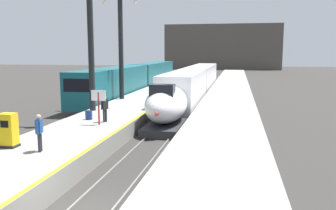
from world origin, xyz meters
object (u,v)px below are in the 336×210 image
object	(u,v)px
highspeed_train_main	(193,84)
departure_info_board	(99,100)
regional_train_adjacent	(137,78)
passenger_mid_platform	(39,130)
rolling_suitcase	(89,115)
ticket_machine_yellow	(9,132)
passenger_near_edge	(105,107)
station_column_mid	(90,28)
station_column_far	(121,36)

from	to	relation	value
highspeed_train_main	departure_info_board	bearing A→B (deg)	-99.96
regional_train_adjacent	passenger_mid_platform	world-z (taller)	regional_train_adjacent
regional_train_adjacent	rolling_suitcase	world-z (taller)	regional_train_adjacent
departure_info_board	rolling_suitcase	bearing A→B (deg)	131.99
passenger_mid_platform	highspeed_train_main	bearing A→B (deg)	81.68
rolling_suitcase	ticket_machine_yellow	size ratio (longest dim) A/B	0.61
regional_train_adjacent	departure_info_board	size ratio (longest dim) A/B	17.26
ticket_machine_yellow	regional_train_adjacent	bearing A→B (deg)	94.75
highspeed_train_main	regional_train_adjacent	xyz separation A→B (m)	(-8.10, 5.66, 0.20)
highspeed_train_main	rolling_suitcase	world-z (taller)	highspeed_train_main
regional_train_adjacent	passenger_near_edge	world-z (taller)	regional_train_adjacent
ticket_machine_yellow	departure_info_board	world-z (taller)	departure_info_board
highspeed_train_main	passenger_mid_platform	size ratio (longest dim) A/B	22.44
highspeed_train_main	ticket_machine_yellow	world-z (taller)	highspeed_train_main
passenger_near_edge	rolling_suitcase	xyz separation A→B (m)	(-1.35, 0.59, -0.69)
rolling_suitcase	departure_info_board	bearing A→B (deg)	-48.01
station_column_mid	passenger_mid_platform	bearing A→B (deg)	-78.92
station_column_mid	departure_info_board	bearing A→B (deg)	-63.30
station_column_mid	ticket_machine_yellow	world-z (taller)	station_column_mid
passenger_near_edge	departure_info_board	world-z (taller)	departure_info_board
station_column_far	highspeed_train_main	bearing A→B (deg)	51.47
highspeed_train_main	regional_train_adjacent	bearing A→B (deg)	145.07
highspeed_train_main	ticket_machine_yellow	bearing A→B (deg)	-102.49
station_column_mid	passenger_mid_platform	distance (m)	12.45
passenger_mid_platform	regional_train_adjacent	bearing A→B (deg)	98.00
highspeed_train_main	rolling_suitcase	bearing A→B (deg)	-104.67
passenger_near_edge	passenger_mid_platform	xyz separation A→B (m)	(-0.38, -6.97, 0.00)
rolling_suitcase	departure_info_board	xyz separation A→B (m)	(1.29, -1.44, 1.20)
station_column_mid	station_column_far	bearing A→B (deg)	90.00
highspeed_train_main	ticket_machine_yellow	xyz separation A→B (m)	(-5.55, -25.06, -0.14)
regional_train_adjacent	station_column_far	bearing A→B (deg)	-80.44
station_column_far	passenger_mid_platform	world-z (taller)	station_column_far
rolling_suitcase	departure_info_board	world-z (taller)	departure_info_board
regional_train_adjacent	departure_info_board	world-z (taller)	regional_train_adjacent
departure_info_board	ticket_machine_yellow	bearing A→B (deg)	-110.68
passenger_near_edge	passenger_mid_platform	size ratio (longest dim) A/B	1.00
regional_train_adjacent	station_column_mid	bearing A→B (deg)	-83.73
regional_train_adjacent	departure_info_board	bearing A→B (deg)	-79.35
passenger_mid_platform	rolling_suitcase	world-z (taller)	passenger_mid_platform
regional_train_adjacent	departure_info_board	distance (m)	25.45
highspeed_train_main	station_column_far	bearing A→B (deg)	-128.53
station_column_mid	passenger_mid_platform	xyz separation A→B (m)	(2.18, -11.10, -5.19)
rolling_suitcase	passenger_mid_platform	bearing A→B (deg)	-82.73
rolling_suitcase	ticket_machine_yellow	bearing A→B (deg)	-96.88
station_column_mid	station_column_far	xyz separation A→B (m)	(0.00, 6.96, -0.27)
regional_train_adjacent	passenger_mid_platform	bearing A→B (deg)	-82.00
departure_info_board	highspeed_train_main	bearing A→B (deg)	80.04
station_column_mid	regional_train_adjacent	bearing A→B (deg)	96.27
highspeed_train_main	station_column_mid	distance (m)	16.42
highspeed_train_main	passenger_near_edge	size ratio (longest dim) A/B	22.44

